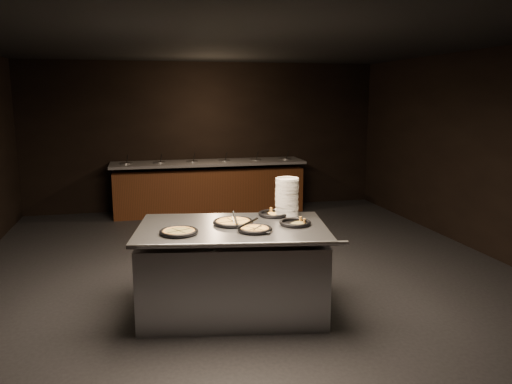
# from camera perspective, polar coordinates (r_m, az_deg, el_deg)

# --- Properties ---
(room) EXTENTS (7.02, 8.02, 2.92)m
(room) POSITION_cam_1_polar(r_m,az_deg,el_deg) (6.13, -1.03, 3.52)
(room) COLOR black
(room) RESTS_ON ground
(salad_bar) EXTENTS (3.70, 0.83, 1.18)m
(salad_bar) POSITION_cam_1_polar(r_m,az_deg,el_deg) (9.76, -5.37, 0.20)
(salad_bar) COLOR #4E2512
(salad_bar) RESTS_ON ground
(serving_counter) EXTENTS (2.10, 1.54, 0.93)m
(serving_counter) POSITION_cam_1_polar(r_m,az_deg,el_deg) (5.27, -2.68, -9.02)
(serving_counter) COLOR #AAACB1
(serving_counter) RESTS_ON ground
(plate_stack) EXTENTS (0.26, 0.26, 0.42)m
(plate_stack) POSITION_cam_1_polar(r_m,az_deg,el_deg) (5.58, 3.56, -0.54)
(plate_stack) COLOR white
(plate_stack) RESTS_ON serving_counter
(pan_veggie_whole) EXTENTS (0.38, 0.38, 0.04)m
(pan_veggie_whole) POSITION_cam_1_polar(r_m,az_deg,el_deg) (4.91, -8.82, -4.51)
(pan_veggie_whole) COLOR black
(pan_veggie_whole) RESTS_ON serving_counter
(pan_cheese_whole) EXTENTS (0.42, 0.42, 0.04)m
(pan_cheese_whole) POSITION_cam_1_polar(r_m,az_deg,el_deg) (5.22, -2.62, -3.45)
(pan_cheese_whole) COLOR black
(pan_cheese_whole) RESTS_ON serving_counter
(pan_cheese_slices_a) EXTENTS (0.34, 0.34, 0.04)m
(pan_cheese_slices_a) POSITION_cam_1_polar(r_m,az_deg,el_deg) (5.58, 2.01, -2.51)
(pan_cheese_slices_a) COLOR black
(pan_cheese_slices_a) RESTS_ON serving_counter
(pan_cheese_slices_b) EXTENTS (0.34, 0.34, 0.04)m
(pan_cheese_slices_b) POSITION_cam_1_polar(r_m,az_deg,el_deg) (4.94, -0.12, -4.28)
(pan_cheese_slices_b) COLOR black
(pan_cheese_slices_b) RESTS_ON serving_counter
(pan_veggie_slices) EXTENTS (0.33, 0.33, 0.04)m
(pan_veggie_slices) POSITION_cam_1_polar(r_m,az_deg,el_deg) (5.20, 4.49, -3.53)
(pan_veggie_slices) COLOR black
(pan_veggie_slices) RESTS_ON serving_counter
(server_left) EXTENTS (0.09, 0.29, 0.14)m
(server_left) POSITION_cam_1_polar(r_m,az_deg,el_deg) (5.15, -2.52, -3.11)
(server_left) COLOR #AAACB1
(server_left) RESTS_ON serving_counter
(server_right) EXTENTS (0.33, 0.16, 0.16)m
(server_right) POSITION_cam_1_polar(r_m,az_deg,el_deg) (4.85, -0.39, -3.86)
(server_right) COLOR #AAACB1
(server_right) RESTS_ON serving_counter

